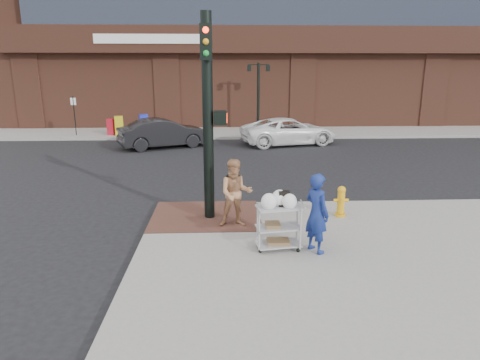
{
  "coord_description": "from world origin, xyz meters",
  "views": [
    {
      "loc": [
        -0.15,
        -9.66,
        3.89
      ],
      "look_at": [
        0.26,
        0.34,
        1.25
      ],
      "focal_mm": 32.0,
      "sensor_mm": 36.0,
      "label": 1
    }
  ],
  "objects_px": {
    "pedestrian_tan": "(236,193)",
    "sedan_dark": "(164,133)",
    "fire_hydrant": "(341,201)",
    "minivan_white": "(289,131)",
    "lamp_post": "(258,90)",
    "traffic_signal_pole": "(209,113)",
    "woman_blue": "(317,213)",
    "utility_cart": "(279,223)"
  },
  "relations": [
    {
      "from": "lamp_post",
      "to": "sedan_dark",
      "type": "xyz_separation_m",
      "value": [
        -5.06,
        -4.36,
        -1.89
      ]
    },
    {
      "from": "traffic_signal_pole",
      "to": "minivan_white",
      "type": "distance_m",
      "value": 12.3
    },
    {
      "from": "sedan_dark",
      "to": "fire_hydrant",
      "type": "distance_m",
      "value": 12.43
    },
    {
      "from": "pedestrian_tan",
      "to": "utility_cart",
      "type": "relative_size",
      "value": 1.3
    },
    {
      "from": "traffic_signal_pole",
      "to": "woman_blue",
      "type": "xyz_separation_m",
      "value": [
        2.25,
        -2.19,
        -1.84
      ]
    },
    {
      "from": "traffic_signal_pole",
      "to": "pedestrian_tan",
      "type": "distance_m",
      "value": 2.06
    },
    {
      "from": "pedestrian_tan",
      "to": "fire_hydrant",
      "type": "xyz_separation_m",
      "value": [
        2.73,
        0.58,
        -0.41
      ]
    },
    {
      "from": "lamp_post",
      "to": "pedestrian_tan",
      "type": "height_order",
      "value": "lamp_post"
    },
    {
      "from": "traffic_signal_pole",
      "to": "woman_blue",
      "type": "bearing_deg",
      "value": -44.24
    },
    {
      "from": "sedan_dark",
      "to": "utility_cart",
      "type": "distance_m",
      "value": 13.53
    },
    {
      "from": "minivan_white",
      "to": "utility_cart",
      "type": "height_order",
      "value": "utility_cart"
    },
    {
      "from": "woman_blue",
      "to": "lamp_post",
      "type": "bearing_deg",
      "value": -31.28
    },
    {
      "from": "traffic_signal_pole",
      "to": "utility_cart",
      "type": "xyz_separation_m",
      "value": [
        1.49,
        -2.04,
        -2.11
      ]
    },
    {
      "from": "fire_hydrant",
      "to": "utility_cart",
      "type": "bearing_deg",
      "value": -133.31
    },
    {
      "from": "minivan_white",
      "to": "fire_hydrant",
      "type": "relative_size",
      "value": 6.12
    },
    {
      "from": "minivan_white",
      "to": "lamp_post",
      "type": "bearing_deg",
      "value": 5.57
    },
    {
      "from": "woman_blue",
      "to": "sedan_dark",
      "type": "distance_m",
      "value": 13.93
    },
    {
      "from": "sedan_dark",
      "to": "fire_hydrant",
      "type": "height_order",
      "value": "sedan_dark"
    },
    {
      "from": "woman_blue",
      "to": "minivan_white",
      "type": "bearing_deg",
      "value": -36.9
    },
    {
      "from": "minivan_white",
      "to": "utility_cart",
      "type": "relative_size",
      "value": 3.9
    },
    {
      "from": "utility_cart",
      "to": "fire_hydrant",
      "type": "relative_size",
      "value": 1.57
    },
    {
      "from": "pedestrian_tan",
      "to": "utility_cart",
      "type": "height_order",
      "value": "pedestrian_tan"
    },
    {
      "from": "sedan_dark",
      "to": "utility_cart",
      "type": "xyz_separation_m",
      "value": [
        4.07,
        -12.91,
        -0.0
      ]
    },
    {
      "from": "woman_blue",
      "to": "pedestrian_tan",
      "type": "height_order",
      "value": "woman_blue"
    },
    {
      "from": "pedestrian_tan",
      "to": "minivan_white",
      "type": "bearing_deg",
      "value": 73.2
    },
    {
      "from": "woman_blue",
      "to": "traffic_signal_pole",
      "type": "bearing_deg",
      "value": 15.23
    },
    {
      "from": "sedan_dark",
      "to": "fire_hydrant",
      "type": "relative_size",
      "value": 5.46
    },
    {
      "from": "traffic_signal_pole",
      "to": "fire_hydrant",
      "type": "xyz_separation_m",
      "value": [
        3.36,
        -0.05,
        -2.27
      ]
    },
    {
      "from": "minivan_white",
      "to": "fire_hydrant",
      "type": "height_order",
      "value": "minivan_white"
    },
    {
      "from": "utility_cart",
      "to": "fire_hydrant",
      "type": "xyz_separation_m",
      "value": [
        1.88,
        1.99,
        -0.16
      ]
    },
    {
      "from": "pedestrian_tan",
      "to": "utility_cart",
      "type": "distance_m",
      "value": 1.67
    },
    {
      "from": "pedestrian_tan",
      "to": "sedan_dark",
      "type": "relative_size",
      "value": 0.37
    },
    {
      "from": "pedestrian_tan",
      "to": "lamp_post",
      "type": "bearing_deg",
      "value": 81.1
    },
    {
      "from": "pedestrian_tan",
      "to": "fire_hydrant",
      "type": "distance_m",
      "value": 2.82
    },
    {
      "from": "traffic_signal_pole",
      "to": "sedan_dark",
      "type": "height_order",
      "value": "traffic_signal_pole"
    },
    {
      "from": "utility_cart",
      "to": "traffic_signal_pole",
      "type": "bearing_deg",
      "value": 126.1
    },
    {
      "from": "lamp_post",
      "to": "woman_blue",
      "type": "xyz_separation_m",
      "value": [
        -0.23,
        -17.42,
        -1.63
      ]
    },
    {
      "from": "utility_cart",
      "to": "sedan_dark",
      "type": "bearing_deg",
      "value": 107.52
    },
    {
      "from": "woman_blue",
      "to": "pedestrian_tan",
      "type": "xyz_separation_m",
      "value": [
        -1.62,
        1.56,
        -0.02
      ]
    },
    {
      "from": "woman_blue",
      "to": "pedestrian_tan",
      "type": "relative_size",
      "value": 1.02
    },
    {
      "from": "utility_cart",
      "to": "minivan_white",
      "type": "bearing_deg",
      "value": 80.4
    },
    {
      "from": "lamp_post",
      "to": "minivan_white",
      "type": "distance_m",
      "value": 4.39
    }
  ]
}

